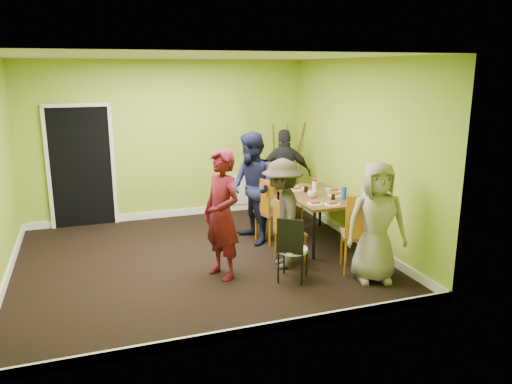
# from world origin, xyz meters

# --- Properties ---
(ground) EXTENTS (5.00, 5.00, 0.00)m
(ground) POSITION_xyz_m (0.00, 0.00, 0.00)
(ground) COLOR black
(ground) RESTS_ON ground
(room_walls) EXTENTS (5.04, 4.54, 2.82)m
(room_walls) POSITION_xyz_m (-0.02, 0.04, 0.99)
(room_walls) COLOR #95BB30
(room_walls) RESTS_ON ground
(dining_table) EXTENTS (0.90, 1.50, 0.75)m
(dining_table) POSITION_xyz_m (1.93, 0.16, 0.70)
(dining_table) COLOR black
(dining_table) RESTS_ON ground
(chair_left_far) EXTENTS (0.53, 0.53, 1.03)m
(chair_left_far) POSITION_xyz_m (1.18, 0.36, 0.58)
(chair_left_far) COLOR #BF6A12
(chair_left_far) RESTS_ON ground
(chair_left_near) EXTENTS (0.38, 0.37, 0.89)m
(chair_left_near) POSITION_xyz_m (1.13, -0.48, 0.50)
(chair_left_near) COLOR #BF6A12
(chair_left_near) RESTS_ON ground
(chair_back_end) EXTENTS (0.58, 0.63, 1.06)m
(chair_back_end) POSITION_xyz_m (1.81, 1.38, 0.75)
(chair_back_end) COLOR #BF6A12
(chair_back_end) RESTS_ON ground
(chair_front_end) EXTENTS (0.58, 0.58, 1.09)m
(chair_front_end) POSITION_xyz_m (1.89, -1.17, 0.61)
(chair_front_end) COLOR #BF6A12
(chair_front_end) RESTS_ON ground
(chair_bentwood) EXTENTS (0.47, 0.47, 0.86)m
(chair_bentwood) POSITION_xyz_m (0.95, -1.13, 0.48)
(chair_bentwood) COLOR black
(chair_bentwood) RESTS_ON ground
(easel) EXTENTS (0.67, 0.63, 1.67)m
(easel) POSITION_xyz_m (2.17, 2.02, 0.83)
(easel) COLOR brown
(easel) RESTS_ON ground
(plate_near_left) EXTENTS (0.22, 0.22, 0.01)m
(plate_near_left) POSITION_xyz_m (1.74, 0.56, 0.76)
(plate_near_left) COLOR white
(plate_near_left) RESTS_ON dining_table
(plate_near_right) EXTENTS (0.23, 0.23, 0.01)m
(plate_near_right) POSITION_xyz_m (1.65, -0.31, 0.76)
(plate_near_right) COLOR white
(plate_near_right) RESTS_ON dining_table
(plate_far_back) EXTENTS (0.22, 0.22, 0.01)m
(plate_far_back) POSITION_xyz_m (1.92, 0.72, 0.76)
(plate_far_back) COLOR white
(plate_far_back) RESTS_ON dining_table
(plate_far_front) EXTENTS (0.24, 0.24, 0.01)m
(plate_far_front) POSITION_xyz_m (1.87, -0.42, 0.76)
(plate_far_front) COLOR white
(plate_far_front) RESTS_ON dining_table
(plate_wall_back) EXTENTS (0.23, 0.23, 0.01)m
(plate_wall_back) POSITION_xyz_m (2.26, 0.27, 0.76)
(plate_wall_back) COLOR white
(plate_wall_back) RESTS_ON dining_table
(plate_wall_front) EXTENTS (0.22, 0.22, 0.01)m
(plate_wall_front) POSITION_xyz_m (2.15, 0.03, 0.76)
(plate_wall_front) COLOR white
(plate_wall_front) RESTS_ON dining_table
(thermos) EXTENTS (0.07, 0.07, 0.23)m
(thermos) POSITION_xyz_m (1.85, 0.13, 0.87)
(thermos) COLOR white
(thermos) RESTS_ON dining_table
(blue_bottle) EXTENTS (0.08, 0.08, 0.20)m
(blue_bottle) POSITION_xyz_m (2.16, -0.22, 0.85)
(blue_bottle) COLOR blue
(blue_bottle) RESTS_ON dining_table
(orange_bottle) EXTENTS (0.04, 0.04, 0.08)m
(orange_bottle) POSITION_xyz_m (1.90, 0.35, 0.79)
(orange_bottle) COLOR #BF6A12
(orange_bottle) RESTS_ON dining_table
(glass_mid) EXTENTS (0.07, 0.07, 0.09)m
(glass_mid) POSITION_xyz_m (1.83, 0.39, 0.80)
(glass_mid) COLOR black
(glass_mid) RESTS_ON dining_table
(glass_back) EXTENTS (0.06, 0.06, 0.10)m
(glass_back) POSITION_xyz_m (2.09, 0.65, 0.80)
(glass_back) COLOR black
(glass_back) RESTS_ON dining_table
(glass_front) EXTENTS (0.06, 0.06, 0.11)m
(glass_front) POSITION_xyz_m (1.97, -0.25, 0.80)
(glass_front) COLOR black
(glass_front) RESTS_ON dining_table
(cup_a) EXTENTS (0.13, 0.13, 0.10)m
(cup_a) POSITION_xyz_m (1.77, 0.04, 0.80)
(cup_a) COLOR white
(cup_a) RESTS_ON dining_table
(cup_b) EXTENTS (0.09, 0.09, 0.08)m
(cup_b) POSITION_xyz_m (2.11, 0.18, 0.79)
(cup_b) COLOR white
(cup_b) RESTS_ON dining_table
(person_standing) EXTENTS (0.61, 0.72, 1.68)m
(person_standing) POSITION_xyz_m (0.17, -0.68, 0.84)
(person_standing) COLOR #530E17
(person_standing) RESTS_ON ground
(person_left_far) EXTENTS (0.75, 0.91, 1.72)m
(person_left_far) POSITION_xyz_m (0.95, 0.46, 0.86)
(person_left_far) COLOR #151836
(person_left_far) RESTS_ON ground
(person_left_near) EXTENTS (0.79, 1.08, 1.50)m
(person_left_near) POSITION_xyz_m (1.02, -0.61, 0.75)
(person_left_near) COLOR #332C22
(person_left_near) RESTS_ON ground
(person_back_end) EXTENTS (1.01, 0.62, 1.61)m
(person_back_end) POSITION_xyz_m (1.92, 1.49, 0.81)
(person_back_end) COLOR black
(person_back_end) RESTS_ON ground
(person_front_end) EXTENTS (0.86, 0.68, 1.55)m
(person_front_end) POSITION_xyz_m (1.96, -1.42, 0.77)
(person_front_end) COLOR gray
(person_front_end) RESTS_ON ground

